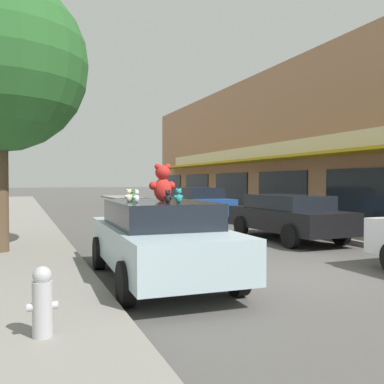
# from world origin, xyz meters

# --- Properties ---
(ground_plane) EXTENTS (260.00, 260.00, 0.00)m
(ground_plane) POSITION_xyz_m (0.00, 0.00, 0.00)
(ground_plane) COLOR #514F4C
(plush_art_car) EXTENTS (2.19, 4.81, 1.51)m
(plush_art_car) POSITION_xyz_m (-2.73, 0.53, 0.82)
(plush_art_car) COLOR #ADC6D1
(plush_art_car) RESTS_ON ground_plane
(teddy_bear_giant) EXTENTS (0.52, 0.32, 0.71)m
(teddy_bear_giant) POSITION_xyz_m (-2.67, 0.51, 1.85)
(teddy_bear_giant) COLOR red
(teddy_bear_giant) RESTS_ON plush_art_car
(teddy_bear_green) EXTENTS (0.14, 0.17, 0.23)m
(teddy_bear_green) POSITION_xyz_m (-3.12, 1.08, 1.62)
(teddy_bear_green) COLOR green
(teddy_bear_green) RESTS_ON plush_art_car
(teddy_bear_black) EXTENTS (0.15, 0.17, 0.23)m
(teddy_bear_black) POSITION_xyz_m (-2.81, -0.22, 1.62)
(teddy_bear_black) COLOR black
(teddy_bear_black) RESTS_ON plush_art_car
(teddy_bear_white) EXTENTS (0.15, 0.16, 0.23)m
(teddy_bear_white) POSITION_xyz_m (-3.26, 0.19, 1.62)
(teddy_bear_white) COLOR white
(teddy_bear_white) RESTS_ON plush_art_car
(teddy_bear_cream) EXTENTS (0.18, 0.14, 0.24)m
(teddy_bear_cream) POSITION_xyz_m (-3.32, 0.52, 1.63)
(teddy_bear_cream) COLOR beige
(teddy_bear_cream) RESTS_ON plush_art_car
(teddy_bear_teal) EXTENTS (0.19, 0.13, 0.26)m
(teddy_bear_teal) POSITION_xyz_m (-2.60, -0.20, 1.63)
(teddy_bear_teal) COLOR teal
(teddy_bear_teal) RESTS_ON plush_art_car
(parked_car_far_center) EXTENTS (1.98, 4.65, 1.45)m
(parked_car_far_center) POSITION_xyz_m (2.74, 4.30, 0.80)
(parked_car_far_center) COLOR black
(parked_car_far_center) RESTS_ON ground_plane
(parked_car_far_right) EXTENTS (2.07, 4.30, 1.59)m
(parked_car_far_right) POSITION_xyz_m (2.74, 11.55, 0.84)
(parked_car_far_right) COLOR #1E4793
(parked_car_far_right) RESTS_ON ground_plane
(fire_hydrant) EXTENTS (0.33, 0.22, 0.79)m
(fire_hydrant) POSITION_xyz_m (-4.94, -2.18, 0.55)
(fire_hydrant) COLOR #B2B2B7
(fire_hydrant) RESTS_ON sidewalk_near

